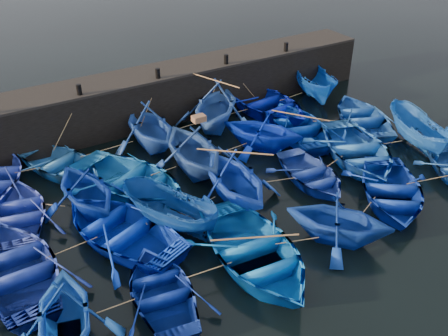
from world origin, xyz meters
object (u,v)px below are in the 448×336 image
boat_13 (18,268)px  wooden_crate (199,119)px  boat_8 (131,180)px  boat_20 (63,315)px

boat_13 → wooden_crate: wooden_crate is taller
boat_8 → wooden_crate: (3.31, 0.07, 1.98)m
boat_8 → wooden_crate: bearing=-24.1°
boat_13 → wooden_crate: bearing=-161.0°
boat_13 → wooden_crate: (8.47, 3.01, 2.03)m
boat_20 → wooden_crate: (7.81, 6.20, 1.58)m
boat_13 → boat_20: boat_20 is taller
boat_13 → boat_20: bearing=101.2°
boat_8 → boat_13: 5.93m
boat_20 → wooden_crate: wooden_crate is taller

